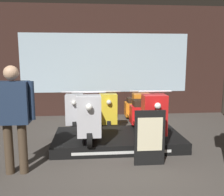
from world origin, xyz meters
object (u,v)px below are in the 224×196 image
object	(u,v)px
scooter_backrow_1	(107,110)
scooter_display_left	(89,117)
scooter_backrow_2	(137,110)
scooter_display_right	(147,116)
price_sign_board	(150,138)
scooter_backrow_0	(76,111)
person_left_browsing	(13,111)

from	to	relation	value
scooter_backrow_1	scooter_display_left	bearing A→B (deg)	-105.83
scooter_backrow_2	scooter_display_left	bearing A→B (deg)	-128.17
scooter_display_right	price_sign_board	xyz separation A→B (m)	(-0.16, -0.94, -0.13)
scooter_display_left	scooter_backrow_0	xyz separation A→B (m)	(-0.34, 1.55, -0.21)
person_left_browsing	price_sign_board	xyz separation A→B (m)	(2.04, 0.10, -0.50)
scooter_display_left	price_sign_board	xyz separation A→B (m)	(0.96, -0.94, -0.13)
scooter_display_right	scooter_backrow_2	xyz separation A→B (m)	(0.10, 1.55, -0.21)
scooter_backrow_1	scooter_backrow_2	bearing A→B (deg)	0.00
scooter_display_right	scooter_backrow_1	xyz separation A→B (m)	(-0.68, 1.55, -0.21)
scooter_display_right	scooter_backrow_0	bearing A→B (deg)	133.24
scooter_backrow_2	person_left_browsing	distance (m)	3.52
person_left_browsing	scooter_backrow_1	bearing A→B (deg)	59.49
scooter_backrow_1	scooter_backrow_2	size ratio (longest dim) A/B	1.00
scooter_display_right	scooter_backrow_1	world-z (taller)	scooter_display_right
scooter_backrow_1	person_left_browsing	xyz separation A→B (m)	(-1.53, -2.59, 0.58)
scooter_backrow_0	scooter_backrow_2	world-z (taller)	same
scooter_backrow_1	person_left_browsing	size ratio (longest dim) A/B	1.04
scooter_display_right	scooter_backrow_0	distance (m)	2.14
scooter_backrow_0	price_sign_board	xyz separation A→B (m)	(1.30, -2.49, 0.08)
scooter_display_right	person_left_browsing	xyz separation A→B (m)	(-2.21, -1.04, 0.37)
scooter_backrow_1	scooter_backrow_0	bearing A→B (deg)	180.00
scooter_display_left	scooter_display_right	world-z (taller)	same
scooter_backrow_1	price_sign_board	distance (m)	2.54
scooter_display_left	scooter_display_right	size ratio (longest dim) A/B	1.00
scooter_display_left	scooter_backrow_0	world-z (taller)	scooter_display_left
scooter_display_right	scooter_backrow_0	world-z (taller)	scooter_display_right
scooter_backrow_0	price_sign_board	size ratio (longest dim) A/B	1.85
scooter_backrow_0	scooter_backrow_1	bearing A→B (deg)	0.00
scooter_backrow_2	price_sign_board	size ratio (longest dim) A/B	1.85
scooter_backrow_2	scooter_display_right	bearing A→B (deg)	-93.72
scooter_display_left	person_left_browsing	distance (m)	1.55
scooter_display_right	scooter_backrow_1	size ratio (longest dim) A/B	1.00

